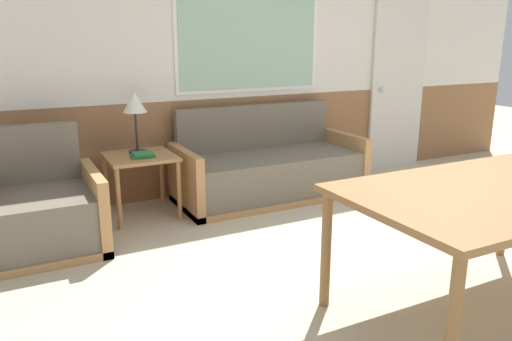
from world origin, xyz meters
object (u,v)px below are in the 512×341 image
couch (269,171)px  table_lamp (135,105)px  dining_table (493,199)px  armchair (44,214)px  side_table (140,164)px

couch → table_lamp: table_lamp is taller
table_lamp → dining_table: 2.98m
armchair → side_table: 0.96m
armchair → table_lamp: size_ratio=1.65×
side_table → dining_table: dining_table is taller
couch → table_lamp: (-1.28, 0.15, 0.72)m
armchair → side_table: size_ratio=1.55×
couch → armchair: size_ratio=2.06×
couch → side_table: bearing=177.9°
couch → armchair: armchair is taller
armchair → dining_table: size_ratio=0.53×
armchair → couch: bearing=-1.5°
couch → dining_table: couch is taller
couch → armchair: 2.17m
table_lamp → couch: bearing=-6.7°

